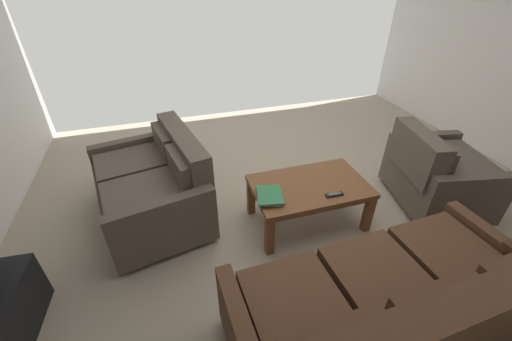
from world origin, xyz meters
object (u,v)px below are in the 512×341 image
(sofa_main, at_px, (393,311))
(tv_remote, at_px, (334,195))
(loveseat_near, at_px, (155,185))
(coffee_table, at_px, (309,190))
(armchair_side, at_px, (436,174))
(book_stack, at_px, (269,196))

(sofa_main, xyz_separation_m, tv_remote, (-0.16, -1.03, 0.09))
(tv_remote, bearing_deg, loveseat_near, -26.13)
(sofa_main, bearing_deg, coffee_table, -91.26)
(armchair_side, bearing_deg, loveseat_near, -13.21)
(sofa_main, xyz_separation_m, loveseat_near, (1.33, -1.76, 0.00))
(book_stack, relative_size, tv_remote, 1.88)
(book_stack, bearing_deg, sofa_main, 108.71)
(armchair_side, bearing_deg, sofa_main, 39.52)
(coffee_table, bearing_deg, loveseat_near, -20.89)
(coffee_table, xyz_separation_m, tv_remote, (-0.13, 0.21, 0.08))
(coffee_table, xyz_separation_m, armchair_side, (-1.34, 0.12, -0.01))
(tv_remote, bearing_deg, book_stack, -13.54)
(coffee_table, relative_size, armchair_side, 1.00)
(book_stack, bearing_deg, coffee_table, -169.42)
(sofa_main, xyz_separation_m, book_stack, (0.39, -1.16, 0.10))
(sofa_main, bearing_deg, book_stack, -71.29)
(sofa_main, xyz_separation_m, coffee_table, (-0.03, -1.24, 0.01))
(loveseat_near, xyz_separation_m, armchair_side, (-2.69, 0.63, 0.00))
(loveseat_near, xyz_separation_m, tv_remote, (-1.49, 0.73, 0.09))
(sofa_main, relative_size, coffee_table, 1.88)
(armchair_side, relative_size, tv_remote, 6.51)
(loveseat_near, distance_m, book_stack, 1.11)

